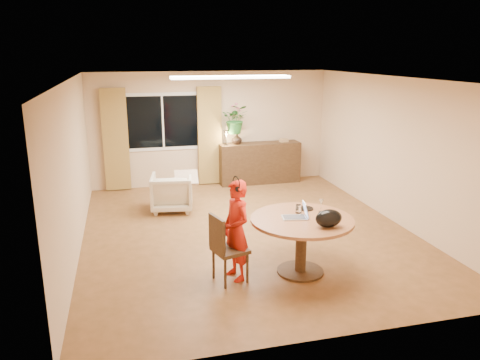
{
  "coord_description": "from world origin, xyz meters",
  "views": [
    {
      "loc": [
        -1.97,
        -7.33,
        3.01
      ],
      "look_at": [
        -0.18,
        -0.2,
        0.99
      ],
      "focal_mm": 35.0,
      "sensor_mm": 36.0,
      "label": 1
    }
  ],
  "objects_px": {
    "dining_chair": "(230,248)",
    "sideboard": "(259,163)",
    "armchair": "(172,192)",
    "dining_table": "(302,230)",
    "child": "(236,230)"
  },
  "relations": [
    {
      "from": "dining_chair",
      "to": "sideboard",
      "type": "xyz_separation_m",
      "value": [
        1.79,
        4.69,
        0.0
      ]
    },
    {
      "from": "dining_chair",
      "to": "armchair",
      "type": "distance_m",
      "value": 3.19
    },
    {
      "from": "dining_chair",
      "to": "armchair",
      "type": "height_order",
      "value": "dining_chair"
    },
    {
      "from": "dining_chair",
      "to": "sideboard",
      "type": "bearing_deg",
      "value": 52.97
    },
    {
      "from": "armchair",
      "to": "sideboard",
      "type": "height_order",
      "value": "sideboard"
    },
    {
      "from": "dining_table",
      "to": "dining_chair",
      "type": "height_order",
      "value": "dining_chair"
    },
    {
      "from": "child",
      "to": "armchair",
      "type": "xyz_separation_m",
      "value": [
        -0.54,
        3.09,
        -0.33
      ]
    },
    {
      "from": "dining_table",
      "to": "armchair",
      "type": "xyz_separation_m",
      "value": [
        -1.46,
        3.16,
        -0.27
      ]
    },
    {
      "from": "dining_table",
      "to": "sideboard",
      "type": "distance_m",
      "value": 4.76
    },
    {
      "from": "child",
      "to": "armchair",
      "type": "height_order",
      "value": "child"
    },
    {
      "from": "dining_chair",
      "to": "child",
      "type": "height_order",
      "value": "child"
    },
    {
      "from": "dining_chair",
      "to": "armchair",
      "type": "xyz_separation_m",
      "value": [
        -0.44,
        3.16,
        -0.11
      ]
    },
    {
      "from": "armchair",
      "to": "sideboard",
      "type": "bearing_deg",
      "value": -136.86
    },
    {
      "from": "child",
      "to": "sideboard",
      "type": "distance_m",
      "value": 4.93
    },
    {
      "from": "child",
      "to": "armchair",
      "type": "distance_m",
      "value": 3.16
    }
  ]
}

